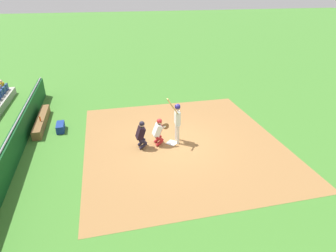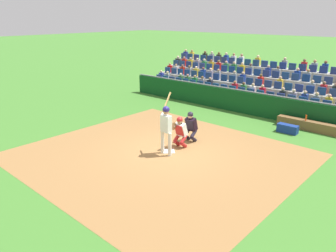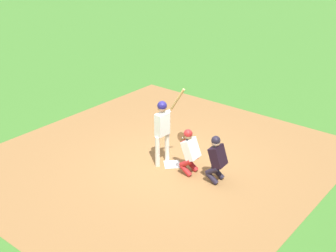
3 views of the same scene
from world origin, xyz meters
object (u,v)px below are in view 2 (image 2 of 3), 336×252
Objects in this scene: catcher_crouching at (180,130)px; home_plate_umpire at (191,125)px; home_plate_marker at (169,151)px; batter_at_plate at (166,124)px; dugout_bench at (317,127)px; equipment_duffel_bag at (288,129)px; water_bottle_on_bench at (306,118)px.

home_plate_umpire is at bearing -84.14° from catcher_crouching.
batter_at_plate is at bearing 108.59° from home_plate_marker.
batter_at_plate reaches higher than home_plate_marker.
home_plate_umpire reaches higher than dugout_bench.
catcher_crouching is at bearing 59.30° from equipment_duffel_bag.
water_bottle_on_bench is at bearing -123.40° from home_plate_umpire.
dugout_bench is at bearing -122.32° from catcher_crouching.
home_plate_umpire is at bearing 56.60° from water_bottle_on_bench.
catcher_crouching reaches higher than water_bottle_on_bench.
home_plate_marker is 1.57m from home_plate_umpire.
water_bottle_on_bench is at bearing -116.57° from home_plate_marker.
dugout_bench reaches higher than equipment_duffel_bag.
equipment_duffel_bag is (-2.59, -5.10, 0.17)m from home_plate_marker.
home_plate_umpire is 4.99× the size of water_bottle_on_bench.
water_bottle_on_bench is (-3.06, -4.64, -0.14)m from home_plate_umpire.
batter_at_plate is at bearing 63.77° from equipment_duffel_bag.
home_plate_marker is 0.93m from catcher_crouching.
catcher_crouching reaches higher than dugout_bench.
home_plate_marker is at bearing 59.97° from dugout_bench.
batter_at_plate reaches higher than equipment_duffel_bag.
home_plate_umpire is (0.12, -1.67, -0.47)m from batter_at_plate.
home_plate_marker is at bearing 85.35° from catcher_crouching.
home_plate_marker is 1.68× the size of water_bottle_on_bench.
batter_at_plate reaches higher than catcher_crouching.
batter_at_plate is (-0.09, 0.26, 1.17)m from home_plate_marker.
batter_at_plate is at bearing 61.61° from dugout_bench.
batter_at_plate is at bearing 92.54° from catcher_crouching.
water_bottle_on_bench is (-2.98, -5.44, -0.15)m from catcher_crouching.
dugout_bench is at bearing -120.03° from home_plate_marker.
batter_at_plate is at bearing 65.03° from water_bottle_on_bench.
water_bottle_on_bench is at bearing -115.61° from equipment_duffel_bag.
catcher_crouching is (0.04, -0.87, -0.46)m from batter_at_plate.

